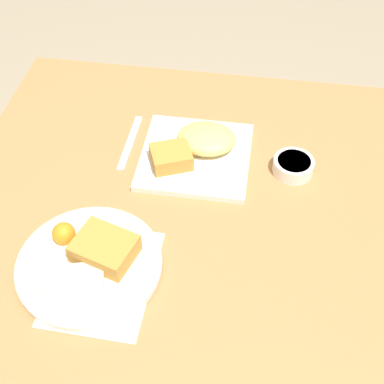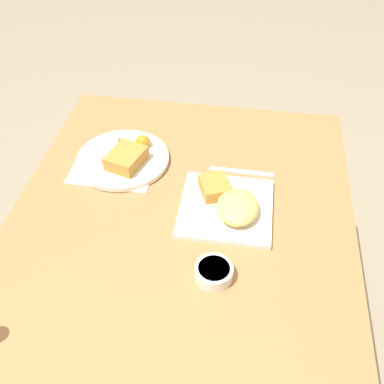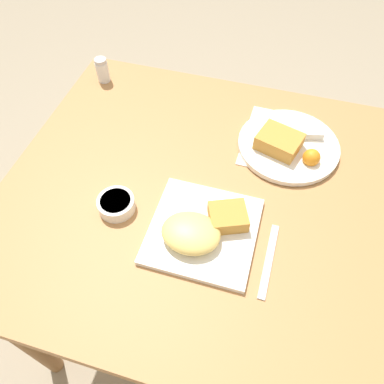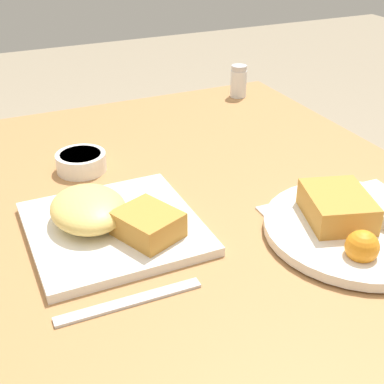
# 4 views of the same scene
# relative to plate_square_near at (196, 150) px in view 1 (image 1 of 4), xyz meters

# --- Properties ---
(ground_plane) EXTENTS (8.00, 8.00, 0.00)m
(ground_plane) POSITION_rel_plate_square_near_xyz_m (-0.02, 0.12, -0.76)
(ground_plane) COLOR gray
(dining_table) EXTENTS (1.00, 0.87, 0.73)m
(dining_table) POSITION_rel_plate_square_near_xyz_m (-0.02, 0.12, -0.11)
(dining_table) COLOR #B27A47
(dining_table) RESTS_ON ground_plane
(menu_card) EXTENTS (0.18, 0.24, 0.00)m
(menu_card) POSITION_rel_plate_square_near_xyz_m (0.12, 0.34, -0.02)
(menu_card) COLOR silver
(menu_card) RESTS_ON dining_table
(plate_square_near) EXTENTS (0.23, 0.23, 0.06)m
(plate_square_near) POSITION_rel_plate_square_near_xyz_m (0.00, 0.00, 0.00)
(plate_square_near) COLOR white
(plate_square_near) RESTS_ON dining_table
(plate_oval_far) EXTENTS (0.27, 0.27, 0.05)m
(plate_oval_far) POSITION_rel_plate_square_near_xyz_m (0.15, 0.32, -0.00)
(plate_oval_far) COLOR white
(plate_oval_far) RESTS_ON menu_card
(sauce_ramekin) EXTENTS (0.09, 0.09, 0.03)m
(sauce_ramekin) POSITION_rel_plate_square_near_xyz_m (-0.21, 0.01, -0.00)
(sauce_ramekin) COLOR white
(sauce_ramekin) RESTS_ON dining_table
(butter_knife) EXTENTS (0.02, 0.18, 0.00)m
(butter_knife) POSITION_rel_plate_square_near_xyz_m (0.15, -0.02, -0.02)
(butter_knife) COLOR silver
(butter_knife) RESTS_ON dining_table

